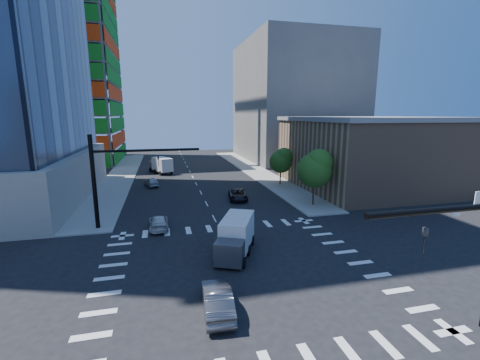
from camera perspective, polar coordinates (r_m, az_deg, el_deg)
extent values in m
plane|color=black|center=(23.84, 0.18, -15.73)|extent=(160.00, 160.00, 0.00)
cube|color=silver|center=(23.83, 0.18, -15.72)|extent=(20.00, 20.00, 0.01)
cube|color=gray|center=(63.99, 2.45, 1.78)|extent=(5.00, 60.00, 0.15)
cube|color=gray|center=(61.97, -20.35, 0.74)|extent=(5.00, 60.00, 0.15)
cube|color=#17821E|center=(84.24, -21.58, 20.06)|extent=(0.12, 24.00, 49.00)
cube|color=red|center=(74.71, -33.17, 20.24)|extent=(24.00, 0.12, 49.00)
cube|color=#957256|center=(52.46, 21.47, 4.27)|extent=(20.00, 22.00, 10.00)
cube|color=slate|center=(52.13, 21.90, 10.05)|extent=(20.50, 22.50, 0.60)
cube|color=#66615C|center=(82.15, 9.56, 13.54)|extent=(24.00, 30.00, 28.00)
imported|color=black|center=(13.60, 29.88, -9.28)|extent=(0.16, 0.20, 1.00)
cylinder|color=black|center=(33.29, -24.54, -0.37)|extent=(0.40, 0.40, 9.00)
cylinder|color=black|center=(32.27, -16.20, 5.09)|extent=(10.00, 0.24, 0.24)
imported|color=black|center=(32.38, -14.32, 3.25)|extent=(0.16, 0.20, 1.00)
cylinder|color=#382316|center=(39.96, 12.88, -2.70)|extent=(0.20, 0.20, 2.27)
sphere|color=#1E5216|center=(39.33, 13.08, 1.66)|extent=(4.16, 4.16, 4.16)
sphere|color=#3C6B23|center=(39.10, 13.87, 3.02)|extent=(3.25, 3.25, 3.25)
cylinder|color=#382316|center=(50.84, 7.17, 0.33)|extent=(0.20, 0.20, 1.92)
sphere|color=#1E5216|center=(50.40, 7.24, 3.25)|extent=(3.52, 3.52, 3.52)
sphere|color=#3C6B23|center=(50.15, 7.82, 4.14)|extent=(2.75, 2.75, 2.75)
imported|color=black|center=(41.93, -0.39, -2.60)|extent=(2.84, 5.08, 1.34)
imported|color=silver|center=(32.49, -14.25, -7.29)|extent=(1.85, 4.37, 1.26)
imported|color=#9C9FA3|center=(51.53, -15.44, -0.33)|extent=(2.53, 4.31, 1.38)
imported|color=#4C4C51|center=(19.25, -4.03, -20.44)|extent=(1.84, 4.56, 1.47)
cube|color=silver|center=(25.46, -0.87, -9.71)|extent=(3.78, 4.94, 2.32)
cube|color=#38393F|center=(25.68, -0.87, -10.91)|extent=(2.53, 2.31, 1.69)
cube|color=silver|center=(62.72, -14.02, 2.83)|extent=(3.97, 5.21, 2.44)
cube|color=#38393F|center=(62.82, -13.99, 2.28)|extent=(2.66, 2.42, 1.78)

